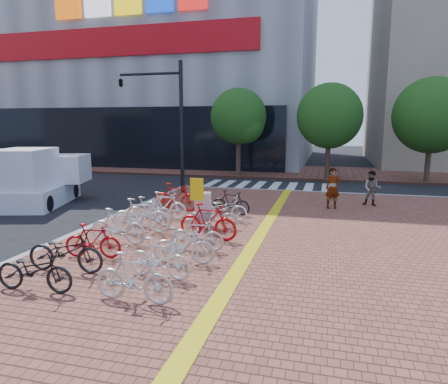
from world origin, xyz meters
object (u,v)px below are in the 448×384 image
(traffic_light_pole, at_px, (153,103))
(bike_14, at_px, (223,208))
(bike_8, at_px, (134,278))
(box_truck, at_px, (41,178))
(bike_12, at_px, (208,222))
(utility_box, at_px, (203,210))
(bike_10, at_px, (184,245))
(bike_15, at_px, (231,202))
(bike_6, at_px, (164,206))
(bike_11, at_px, (197,235))
(pedestrian_b, at_px, (372,188))
(yellow_sign, at_px, (197,194))
(bike_2, at_px, (93,241))
(bike_13, at_px, (213,216))
(bike_1, at_px, (66,251))
(bike_9, at_px, (159,258))
(bike_0, at_px, (34,270))
(bike_3, at_px, (118,226))
(pedestrian_a, at_px, (333,188))
(bike_5, at_px, (149,211))
(bike_7, at_px, (176,197))
(bike_4, at_px, (141,216))

(traffic_light_pole, bearing_deg, bike_14, -46.17)
(bike_8, distance_m, box_truck, 12.45)
(bike_12, height_order, utility_box, utility_box)
(bike_10, relative_size, bike_15, 1.00)
(bike_6, bearing_deg, bike_11, -145.99)
(pedestrian_b, height_order, yellow_sign, yellow_sign)
(bike_2, bearing_deg, box_truck, 38.51)
(bike_15, distance_m, utility_box, 2.19)
(bike_6, bearing_deg, bike_14, -83.93)
(bike_13, bearing_deg, bike_10, 172.63)
(bike_11, xyz_separation_m, bike_12, (-0.03, 1.15, 0.11))
(bike_11, xyz_separation_m, bike_15, (-0.17, 4.69, 0.02))
(bike_13, bearing_deg, bike_1, 142.37)
(bike_2, relative_size, bike_9, 0.97)
(bike_0, xyz_separation_m, bike_15, (2.33, 8.23, 0.01))
(bike_10, bearing_deg, bike_9, 160.60)
(bike_8, bearing_deg, box_truck, 47.78)
(box_truck, bearing_deg, bike_3, -36.74)
(bike_3, height_order, pedestrian_a, pedestrian_a)
(pedestrian_b, bearing_deg, bike_3, -122.12)
(bike_8, distance_m, bike_10, 2.39)
(bike_6, bearing_deg, bike_5, 173.07)
(utility_box, bearing_deg, bike_15, 77.61)
(bike_0, bearing_deg, traffic_light_pole, 9.43)
(pedestrian_a, xyz_separation_m, box_truck, (-12.97, -1.86, 0.22))
(bike_7, relative_size, bike_14, 1.06)
(bike_0, height_order, bike_11, bike_0)
(bike_11, height_order, pedestrian_a, pedestrian_a)
(bike_2, distance_m, bike_15, 6.43)
(bike_1, xyz_separation_m, traffic_light_pole, (-2.78, 11.38, 4.10))
(bike_14, xyz_separation_m, yellow_sign, (-0.57, -1.36, 0.74))
(bike_0, distance_m, pedestrian_a, 12.18)
(pedestrian_b, xyz_separation_m, yellow_sign, (-6.18, -5.68, 0.45))
(bike_1, bearing_deg, pedestrian_a, -38.94)
(bike_7, relative_size, bike_10, 1.19)
(utility_box, bearing_deg, bike_2, -116.16)
(bike_0, xyz_separation_m, bike_3, (-0.00, 3.56, 0.07))
(bike_0, xyz_separation_m, pedestrian_b, (7.92, 11.47, 0.30))
(bike_6, height_order, bike_10, bike_6)
(bike_14, xyz_separation_m, traffic_light_pole, (-5.17, 5.39, 4.14))
(bike_15, distance_m, box_truck, 9.09)
(bike_10, bearing_deg, utility_box, 1.56)
(bike_1, bearing_deg, pedestrian_b, -42.47)
(bike_4, height_order, bike_10, bike_4)
(pedestrian_b, bearing_deg, traffic_light_pole, -172.77)
(bike_8, bearing_deg, utility_box, 5.44)
(bike_10, distance_m, box_truck, 11.10)
(bike_7, relative_size, bike_8, 1.11)
(bike_10, distance_m, bike_11, 1.10)
(bike_4, relative_size, bike_5, 1.10)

